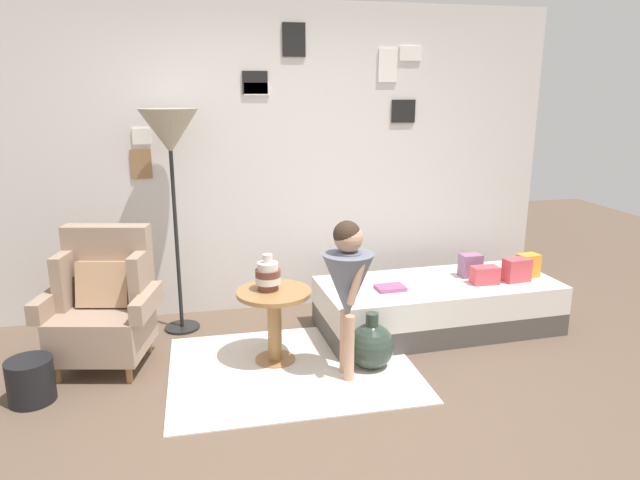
{
  "coord_description": "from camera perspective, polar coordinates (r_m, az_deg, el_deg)",
  "views": [
    {
      "loc": [
        -0.68,
        -2.9,
        1.89
      ],
      "look_at": [
        0.15,
        0.95,
        0.85
      ],
      "focal_mm": 31.87,
      "sensor_mm": 36.0,
      "label": 1
    }
  ],
  "objects": [
    {
      "name": "ground_plane",
      "position": [
        3.53,
        0.91,
        -17.6
      ],
      "size": [
        12.0,
        12.0,
        0.0
      ],
      "primitive_type": "plane",
      "color": "brown"
    },
    {
      "name": "pillow_mid",
      "position": [
        4.83,
        19.14,
        -2.86
      ],
      "size": [
        0.22,
        0.15,
        0.19
      ],
      "primitive_type": "cube",
      "rotation": [
        0.0,
        0.0,
        0.13
      ],
      "color": "#D64C56",
      "rests_on": "daybed"
    },
    {
      "name": "side_table",
      "position": [
        4.05,
        -4.61,
        -7.19
      ],
      "size": [
        0.52,
        0.52,
        0.54
      ],
      "color": "#9E7042",
      "rests_on": "ground"
    },
    {
      "name": "rug",
      "position": [
        4.08,
        -2.79,
        -12.74
      ],
      "size": [
        1.69,
        1.32,
        0.01
      ],
      "primitive_type": "cube",
      "color": "silver",
      "rests_on": "ground"
    },
    {
      "name": "magazine_basket",
      "position": [
        4.06,
        -27.05,
        -12.46
      ],
      "size": [
        0.28,
        0.28,
        0.28
      ],
      "primitive_type": "cylinder",
      "color": "black",
      "rests_on": "ground"
    },
    {
      "name": "gallery_wall",
      "position": [
        4.93,
        -4.18,
        7.92
      ],
      "size": [
        4.8,
        0.12,
        2.6
      ],
      "color": "silver",
      "rests_on": "ground"
    },
    {
      "name": "pillow_head",
      "position": [
        4.98,
        20.16,
        -2.42
      ],
      "size": [
        0.19,
        0.15,
        0.19
      ],
      "primitive_type": "cube",
      "rotation": [
        0.0,
        0.0,
        0.18
      ],
      "color": "orange",
      "rests_on": "daybed"
    },
    {
      "name": "pillow_extra",
      "position": [
        4.84,
        14.86,
        -2.48
      ],
      "size": [
        0.18,
        0.13,
        0.19
      ],
      "primitive_type": "cube",
      "rotation": [
        0.0,
        0.0,
        0.05
      ],
      "color": "gray",
      "rests_on": "daybed"
    },
    {
      "name": "floor_lamp",
      "position": [
        4.48,
        -14.85,
        9.85
      ],
      "size": [
        0.45,
        0.45,
        1.76
      ],
      "color": "black",
      "rests_on": "ground"
    },
    {
      "name": "pillow_back",
      "position": [
        4.7,
        16.22,
        -3.4
      ],
      "size": [
        0.21,
        0.12,
        0.14
      ],
      "primitive_type": "cube",
      "rotation": [
        0.0,
        0.0,
        -0.01
      ],
      "color": "#D64C56",
      "rests_on": "daybed"
    },
    {
      "name": "vase_striped",
      "position": [
        3.98,
        -5.25,
        -3.56
      ],
      "size": [
        0.18,
        0.18,
        0.26
      ],
      "color": "brown",
      "rests_on": "side_table"
    },
    {
      "name": "demijohn_near",
      "position": [
        4.05,
        5.18,
        -10.49
      ],
      "size": [
        0.32,
        0.32,
        0.41
      ],
      "color": "#2D3D33",
      "rests_on": "ground"
    },
    {
      "name": "daybed",
      "position": [
        4.74,
        11.69,
        -6.43
      ],
      "size": [
        1.93,
        0.88,
        0.4
      ],
      "color": "#4C4742",
      "rests_on": "ground"
    },
    {
      "name": "book_on_daybed",
      "position": [
        4.43,
        7.08,
        -4.78
      ],
      "size": [
        0.23,
        0.17,
        0.03
      ],
      "primitive_type": "cube",
      "rotation": [
        0.0,
        0.0,
        0.06
      ],
      "color": "#A05180",
      "rests_on": "daybed"
    },
    {
      "name": "armchair",
      "position": [
        4.28,
        -20.86,
        -6.06
      ],
      "size": [
        0.84,
        0.7,
        0.97
      ],
      "color": "#9E7042",
      "rests_on": "ground"
    },
    {
      "name": "person_child",
      "position": [
        3.7,
        2.81,
        -4.05
      ],
      "size": [
        0.34,
        0.34,
        1.09
      ],
      "color": "tan",
      "rests_on": "ground"
    }
  ]
}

